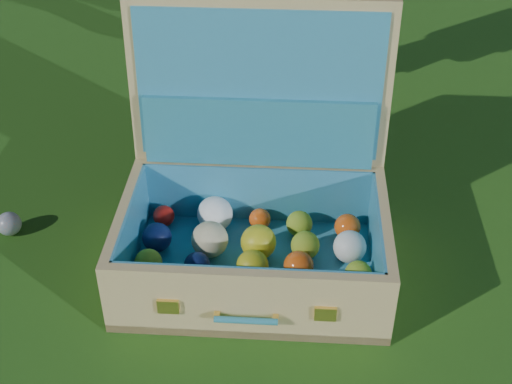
# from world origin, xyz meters

# --- Properties ---
(ground) EXTENTS (60.00, 60.00, 0.00)m
(ground) POSITION_xyz_m (0.00, 0.00, 0.00)
(ground) COLOR #215114
(ground) RESTS_ON ground
(stray_ball) EXTENTS (0.06, 0.06, 0.06)m
(stray_ball) POSITION_xyz_m (-0.57, 0.05, 0.03)
(stray_ball) COLOR #4790B8
(stray_ball) RESTS_ON ground
(suitcase) EXTENTS (0.65, 0.53, 0.62)m
(suitcase) POSITION_xyz_m (0.09, 0.02, 0.17)
(suitcase) COLOR #D9B874
(suitcase) RESTS_ON ground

